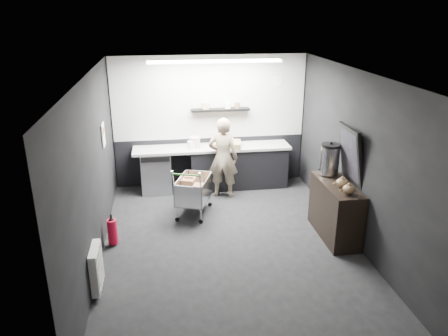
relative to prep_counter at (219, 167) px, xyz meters
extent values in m
plane|color=black|center=(-0.14, -2.42, -0.46)|extent=(5.50, 5.50, 0.00)
plane|color=silver|center=(-0.14, -2.42, 2.24)|extent=(5.50, 5.50, 0.00)
plane|color=black|center=(-0.14, 0.33, 0.89)|extent=(5.50, 0.00, 5.50)
plane|color=black|center=(-0.14, -5.17, 0.89)|extent=(5.50, 0.00, 5.50)
plane|color=black|center=(-2.14, -2.42, 0.89)|extent=(0.00, 5.50, 5.50)
plane|color=black|center=(1.86, -2.42, 0.89)|extent=(0.00, 5.50, 5.50)
cube|color=silver|center=(-0.14, 0.31, 1.39)|extent=(3.95, 0.02, 1.70)
cube|color=black|center=(-0.14, 0.31, 0.04)|extent=(3.95, 0.02, 1.00)
cube|color=black|center=(0.06, 0.20, 1.16)|extent=(1.20, 0.22, 0.04)
cylinder|color=white|center=(1.26, 0.30, 1.69)|extent=(0.20, 0.03, 0.20)
cube|color=white|center=(-2.12, -1.12, 1.09)|extent=(0.02, 0.30, 0.40)
cube|color=red|center=(-2.11, -1.12, 1.16)|extent=(0.02, 0.22, 0.10)
cube|color=white|center=(-2.08, -3.32, -0.11)|extent=(0.10, 0.50, 0.60)
cube|color=white|center=(-0.14, -0.57, 2.21)|extent=(2.40, 0.20, 0.04)
cube|color=black|center=(0.41, 0.00, -0.03)|extent=(2.00, 0.56, 0.85)
cube|color=#B4B4AF|center=(-0.14, 0.00, 0.42)|extent=(3.20, 0.60, 0.05)
cube|color=#9EA0A5|center=(-1.29, 0.00, -0.03)|extent=(0.60, 0.58, 0.85)
cube|color=black|center=(-1.29, -0.30, 0.32)|extent=(0.56, 0.02, 0.10)
imported|color=beige|center=(0.03, -0.45, 0.35)|extent=(0.68, 0.55, 1.61)
cube|color=silver|center=(-0.61, -1.18, -0.17)|extent=(0.75, 0.92, 0.02)
cube|color=silver|center=(-0.86, -1.18, 0.03)|extent=(0.28, 0.76, 0.42)
cube|color=silver|center=(-0.37, -1.18, 0.03)|extent=(0.28, 0.76, 0.42)
cube|color=silver|center=(-0.61, -1.57, 0.03)|extent=(0.49, 0.19, 0.42)
cube|color=silver|center=(-0.61, -0.80, 0.03)|extent=(0.49, 0.19, 0.42)
cylinder|color=silver|center=(-0.83, -1.54, -0.30)|extent=(0.02, 0.02, 0.28)
cylinder|color=silver|center=(-0.40, -1.54, -0.30)|extent=(0.02, 0.02, 0.28)
cylinder|color=silver|center=(-0.83, -0.83, -0.30)|extent=(0.02, 0.02, 0.28)
cylinder|color=silver|center=(-0.40, -0.83, -0.30)|extent=(0.02, 0.02, 0.28)
cylinder|color=#278022|center=(-0.61, -1.63, 0.48)|extent=(0.50, 0.20, 0.03)
cube|color=brown|center=(-0.73, -1.09, 0.02)|extent=(0.31, 0.34, 0.36)
cube|color=brown|center=(-0.48, -1.30, 0.00)|extent=(0.28, 0.32, 0.32)
cylinder|color=black|center=(-0.83, -1.54, -0.42)|extent=(0.08, 0.05, 0.07)
cylinder|color=black|center=(-0.83, -0.83, -0.42)|extent=(0.08, 0.05, 0.07)
cylinder|color=black|center=(-0.40, -1.54, -0.42)|extent=(0.08, 0.05, 0.07)
cylinder|color=black|center=(-0.40, -0.83, -0.42)|extent=(0.08, 0.05, 0.07)
cube|color=black|center=(1.61, -2.33, 0.01)|extent=(0.47, 1.24, 0.93)
cylinder|color=silver|center=(1.61, -1.92, 0.73)|extent=(0.31, 0.31, 0.48)
cylinder|color=black|center=(1.61, -1.92, 0.99)|extent=(0.31, 0.31, 0.04)
sphere|color=black|center=(1.61, -1.92, 1.03)|extent=(0.05, 0.05, 0.05)
ellipsoid|color=brown|center=(1.61, -2.49, 0.56)|extent=(0.19, 0.19, 0.15)
ellipsoid|color=brown|center=(1.61, -2.75, 0.56)|extent=(0.19, 0.19, 0.15)
cube|color=black|center=(1.80, -2.28, 0.94)|extent=(0.21, 0.72, 0.93)
cube|color=black|center=(1.78, -2.28, 0.94)|extent=(0.15, 0.62, 0.80)
cylinder|color=red|center=(-1.99, -2.11, -0.23)|extent=(0.15, 0.15, 0.41)
cone|color=black|center=(-1.99, -2.11, 0.01)|extent=(0.10, 0.10, 0.06)
cylinder|color=black|center=(-1.99, -2.11, 0.05)|extent=(0.03, 0.03, 0.06)
cube|color=tan|center=(0.17, -0.05, 0.50)|extent=(0.61, 0.51, 0.11)
cylinder|color=beige|center=(-0.49, 0.00, 0.55)|extent=(0.22, 0.22, 0.22)
cube|color=white|center=(-0.53, -0.05, 0.52)|extent=(0.21, 0.19, 0.15)
camera|label=1|loc=(-1.11, -8.44, 3.14)|focal=35.00mm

